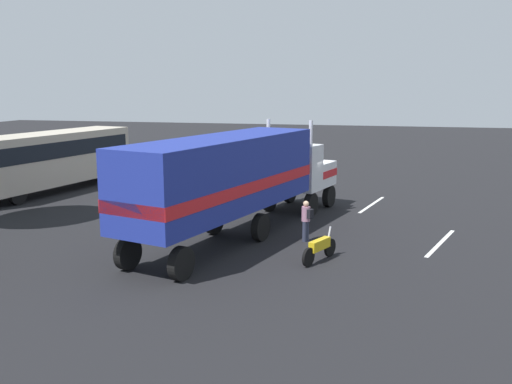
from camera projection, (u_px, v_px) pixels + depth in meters
name	position (u px, v px, depth m)	size (l,w,h in m)	color
ground_plane	(300.00, 208.00, 28.19)	(120.00, 120.00, 0.00)	black
lane_stripe_near	(372.00, 205.00, 28.98)	(4.40, 0.16, 0.01)	silver
lane_stripe_mid	(441.00, 243.00, 21.94)	(4.40, 0.16, 0.01)	silver
semi_truck	(238.00, 175.00, 22.43)	(14.30, 6.23, 4.50)	silver
person_bystander	(306.00, 219.00, 22.04)	(0.41, 0.48, 1.63)	#2D3347
parked_bus	(52.00, 156.00, 32.36)	(11.28, 4.57, 3.40)	#BFB29E
motorcycle	(320.00, 248.00, 19.60)	(1.97, 0.95, 1.12)	black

